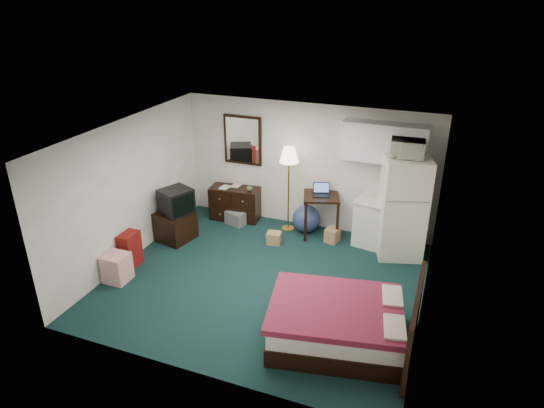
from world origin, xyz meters
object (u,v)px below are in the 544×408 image
at_px(dresser, 235,203).
at_px(suitcase, 130,250).
at_px(kitchen_counter, 378,224).
at_px(bed, 337,324).
at_px(desk, 321,215).
at_px(fridge, 402,207).
at_px(tv_stand, 176,225).
at_px(floor_lamp, 289,190).

bearing_deg(dresser, suitcase, -117.36).
height_order(dresser, kitchen_counter, kitchen_counter).
bearing_deg(bed, kitchen_counter, 78.49).
distance_m(desk, fridge, 1.62).
distance_m(kitchen_counter, tv_stand, 3.83).
distance_m(desk, bed, 3.14).
relative_size(fridge, tv_stand, 2.92).
xyz_separation_m(dresser, bed, (2.93, -2.99, -0.06)).
relative_size(floor_lamp, desk, 2.05).
bearing_deg(tv_stand, floor_lamp, 43.78).
bearing_deg(dresser, floor_lamp, -9.51).
height_order(dresser, suitcase, dresser).
relative_size(dresser, floor_lamp, 0.59).
bearing_deg(fridge, floor_lamp, 158.26).
bearing_deg(desk, kitchen_counter, -19.79).
xyz_separation_m(floor_lamp, kitchen_counter, (1.78, -0.00, -0.42)).
distance_m(desk, kitchen_counter, 1.12).
xyz_separation_m(tv_stand, suitcase, (-0.22, -1.12, 0.02)).
bearing_deg(kitchen_counter, dresser, -170.72).
bearing_deg(fridge, desk, 155.65).
distance_m(floor_lamp, suitcase, 3.15).
distance_m(floor_lamp, fridge, 2.19).
bearing_deg(desk, dresser, 159.69).
height_order(desk, suitcase, desk).
distance_m(dresser, tv_stand, 1.41).
bearing_deg(tv_stand, suitcase, -89.72).
height_order(fridge, tv_stand, fridge).
bearing_deg(desk, fridge, -26.13).
height_order(kitchen_counter, suitcase, kitchen_counter).
xyz_separation_m(desk, kitchen_counter, (1.12, -0.02, 0.02)).
bearing_deg(floor_lamp, kitchen_counter, -0.16).
xyz_separation_m(kitchen_counter, bed, (-0.04, -2.92, -0.15)).
relative_size(desk, suitcase, 1.34).
distance_m(kitchen_counter, bed, 2.93).
height_order(dresser, desk, desk).
bearing_deg(bed, suitcase, 159.77).
height_order(dresser, bed, dresser).
height_order(floor_lamp, suitcase, floor_lamp).
bearing_deg(desk, floor_lamp, 162.53).
xyz_separation_m(dresser, tv_stand, (-0.68, -1.24, -0.05)).
relative_size(fridge, suitcase, 2.97).
distance_m(dresser, bed, 4.19).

